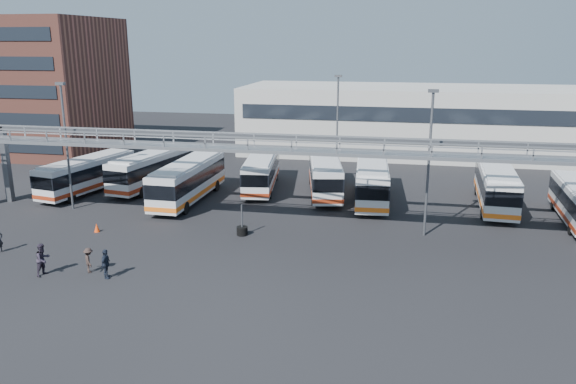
% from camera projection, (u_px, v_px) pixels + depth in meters
% --- Properties ---
extents(ground, '(140.00, 140.00, 0.00)m').
position_uv_depth(ground, '(232.00, 259.00, 35.34)').
color(ground, black).
rests_on(ground, ground).
extents(gantry, '(51.40, 5.15, 7.10)m').
position_uv_depth(gantry, '(254.00, 155.00, 39.46)').
color(gantry, gray).
rests_on(gantry, ground).
extents(apartment_building, '(18.00, 15.00, 16.00)m').
position_uv_depth(apartment_building, '(34.00, 86.00, 68.14)').
color(apartment_building, brown).
rests_on(apartment_building, ground).
extents(warehouse, '(42.00, 14.00, 8.00)m').
position_uv_depth(warehouse, '(418.00, 120.00, 67.97)').
color(warehouse, '#9E9E99').
rests_on(warehouse, ground).
extents(light_pole_left, '(0.70, 0.35, 10.21)m').
position_uv_depth(light_pole_left, '(66.00, 140.00, 44.47)').
color(light_pole_left, '#4C4F54').
rests_on(light_pole_left, ground).
extents(light_pole_mid, '(0.70, 0.35, 10.21)m').
position_uv_depth(light_pole_mid, '(429.00, 156.00, 38.18)').
color(light_pole_mid, '#4C4F54').
rests_on(light_pole_mid, ground).
extents(light_pole_back, '(0.70, 0.35, 10.21)m').
position_uv_depth(light_pole_back, '(337.00, 122.00, 53.90)').
color(light_pole_back, '#4C4F54').
rests_on(light_pole_back, ground).
extents(bus_1, '(4.47, 10.79, 3.19)m').
position_uv_depth(bus_1, '(87.00, 173.00, 50.43)').
color(bus_1, silver).
rests_on(bus_1, ground).
extents(bus_2, '(4.40, 11.31, 3.35)m').
position_uv_depth(bus_2, '(153.00, 168.00, 52.27)').
color(bus_2, silver).
rests_on(bus_2, ground).
extents(bus_3, '(2.85, 11.40, 3.45)m').
position_uv_depth(bus_3, '(188.00, 179.00, 47.66)').
color(bus_3, silver).
rests_on(bus_3, ground).
extents(bus_4, '(3.84, 10.78, 3.20)m').
position_uv_depth(bus_4, '(261.00, 170.00, 51.64)').
color(bus_4, silver).
rests_on(bus_4, ground).
extents(bus_5, '(4.54, 11.30, 3.35)m').
position_uv_depth(bus_5, '(325.00, 174.00, 49.97)').
color(bus_5, silver).
rests_on(bus_5, ground).
extents(bus_6, '(3.32, 11.47, 3.44)m').
position_uv_depth(bus_6, '(372.00, 179.00, 47.68)').
color(bus_6, silver).
rests_on(bus_6, ground).
extents(bus_8, '(3.22, 11.42, 3.43)m').
position_uv_depth(bus_8, '(496.00, 185.00, 45.94)').
color(bus_8, silver).
rests_on(bus_8, ground).
extents(pedestrian_b, '(0.94, 1.10, 1.95)m').
position_uv_depth(pedestrian_b, '(43.00, 259.00, 32.70)').
color(pedestrian_b, '#2B2432').
rests_on(pedestrian_b, ground).
extents(pedestrian_c, '(1.05, 1.12, 1.52)m').
position_uv_depth(pedestrian_c, '(89.00, 260.00, 33.13)').
color(pedestrian_c, '#302420').
rests_on(pedestrian_c, ground).
extents(pedestrian_d, '(0.54, 1.07, 1.76)m').
position_uv_depth(pedestrian_d, '(106.00, 264.00, 32.28)').
color(pedestrian_d, '#1A212F').
rests_on(pedestrian_d, ground).
extents(cone_right, '(0.43, 0.43, 0.63)m').
position_uv_depth(cone_right, '(97.00, 228.00, 40.30)').
color(cone_right, '#F2410D').
rests_on(cone_right, ground).
extents(tire_stack, '(0.78, 0.78, 2.23)m').
position_uv_depth(tire_stack, '(242.00, 230.00, 39.62)').
color(tire_stack, black).
rests_on(tire_stack, ground).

